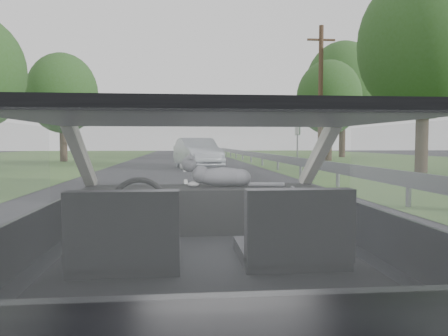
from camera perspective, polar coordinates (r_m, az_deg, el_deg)
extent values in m
cube|color=black|center=(2.42, -2.16, -10.47)|extent=(1.80, 4.00, 1.45)
cube|color=black|center=(3.01, -2.88, -5.32)|extent=(1.58, 0.45, 0.30)
cube|color=black|center=(2.12, -12.68, -8.26)|extent=(0.50, 0.72, 0.42)
cube|color=black|center=(2.17, 9.02, -7.94)|extent=(0.50, 0.72, 0.42)
torus|color=black|center=(2.72, -11.07, -4.82)|extent=(0.36, 0.36, 0.04)
ellipsoid|color=gray|center=(3.00, -0.20, -1.01)|extent=(0.52, 0.21, 0.23)
cube|color=slate|center=(13.14, 14.18, 0.07)|extent=(0.05, 90.00, 0.32)
imported|color=#B5BCC6|center=(22.28, -3.52, 1.96)|extent=(2.75, 5.00, 1.55)
cube|color=#164F21|center=(27.33, 9.56, 2.98)|extent=(0.16, 0.94, 2.33)
cylinder|color=brown|center=(23.53, 12.49, 9.03)|extent=(0.28, 0.28, 7.35)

